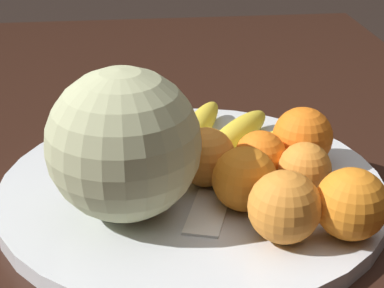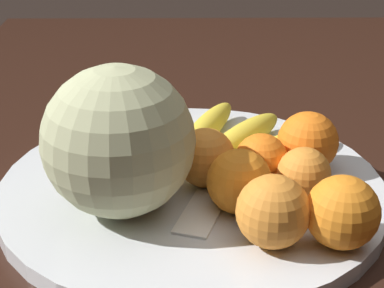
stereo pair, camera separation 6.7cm
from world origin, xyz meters
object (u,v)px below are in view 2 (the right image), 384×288
Objects in this scene: kitchen_table at (207,227)px; orange_mid_center at (308,142)px; orange_front_left at (239,181)px; banana_bunch at (244,139)px; melon at (118,141)px; orange_front_right at (206,158)px; orange_back_right at (273,212)px; orange_top_small at (261,160)px; orange_side_extra at (304,174)px; fruit_bowl at (192,188)px; produce_tag at (201,213)px; orange_back_left at (342,212)px.

orange_mid_center reaches higher than kitchen_table.
banana_bunch is at bearing -6.85° from orange_front_left.
melon reaches higher than orange_front_right.
orange_back_right is (-0.21, -0.01, 0.02)m from banana_bunch.
orange_top_small is 1.02× the size of orange_side_extra.
fruit_bowl is 6.11× the size of orange_back_right.
orange_front_left is 1.14× the size of orange_top_small.
produce_tag is (-0.07, 0.07, -0.03)m from orange_top_small.
orange_back_left reaches higher than orange_front_left.
fruit_bowl is (-0.07, 0.02, 0.10)m from kitchen_table.
orange_back_right is at bearing 158.71° from orange_mid_center.
melon is 1.64× the size of produce_tag.
melon is 2.20× the size of orange_back_left.
banana_bunch is 0.16m from produce_tag.
orange_side_extra is (0.09, -0.05, -0.01)m from orange_back_right.
orange_mid_center is at bearing -21.29° from orange_back_right.
banana_bunch is (0.14, -0.14, -0.06)m from melon.
fruit_bowl is at bearing 25.80° from produce_tag.
orange_back_left reaches higher than banana_bunch.
orange_mid_center reaches higher than fruit_bowl.
kitchen_table is 0.21m from orange_side_extra.
orange_back_left is 1.20× the size of orange_top_small.
orange_back_left reaches higher than orange_top_small.
banana_bunch is at bearing 20.52° from orange_back_left.
orange_side_extra is at bearing -106.61° from fruit_bowl.
banana_bunch is 0.10m from orange_front_right.
produce_tag reaches higher than fruit_bowl.
melon is 2.63× the size of orange_top_small.
orange_side_extra is at bearing -127.38° from orange_top_small.
fruit_bowl is 0.05m from orange_front_right.
orange_back_left reaches higher than produce_tag.
orange_back_right is (-0.16, 0.06, 0.00)m from orange_mid_center.
orange_front_right is 1.12× the size of orange_top_small.
orange_top_small is at bearing -133.94° from banana_bunch.
orange_front_right is at bearing 90.72° from orange_top_small.
orange_front_left is (-0.14, -0.03, 0.15)m from kitchen_table.
orange_front_left is at bearing -141.43° from fruit_bowl.
melon reaches higher than produce_tag.
melon reaches higher than orange_back_left.
orange_front_right is 1.14× the size of orange_side_extra.
orange_side_extra is (0.03, -0.07, -0.01)m from orange_front_left.
orange_front_right is at bearing -105.66° from fruit_bowl.
melon reaches higher than kitchen_table.
kitchen_table is 0.19m from orange_mid_center.
orange_side_extra reaches higher than banana_bunch.
orange_back_right reaches higher than orange_front_right.
orange_back_left is 0.07m from orange_back_right.
fruit_bowl is 0.13m from melon.
orange_front_left reaches higher than orange_side_extra.
kitchen_table is at bearing 13.33° from produce_tag.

